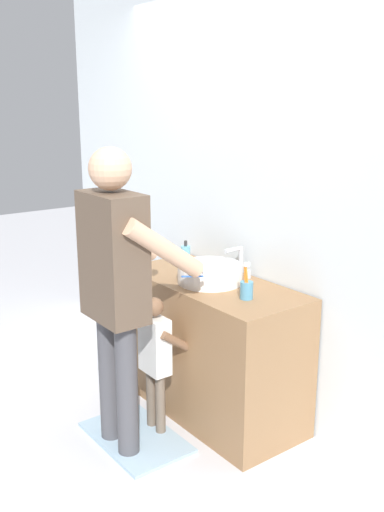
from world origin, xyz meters
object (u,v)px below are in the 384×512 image
(toothbrush_cup, at_px, (247,289))
(soap_bottle, at_px, (186,255))
(adult_parent, at_px, (117,276))
(child_toddler, at_px, (156,353))

(toothbrush_cup, xyz_separation_m, soap_bottle, (-0.71, 0.12, 0.01))
(toothbrush_cup, distance_m, adult_parent, 0.69)
(child_toddler, height_order, adult_parent, adult_parent)
(toothbrush_cup, bearing_deg, child_toddler, -133.52)
(toothbrush_cup, height_order, soap_bottle, toothbrush_cup)
(soap_bottle, height_order, adult_parent, adult_parent)
(soap_bottle, bearing_deg, toothbrush_cup, -9.55)
(soap_bottle, bearing_deg, child_toddler, -52.26)
(adult_parent, bearing_deg, toothbrush_cup, 60.90)
(child_toddler, xyz_separation_m, adult_parent, (0.01, -0.24, 0.50))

